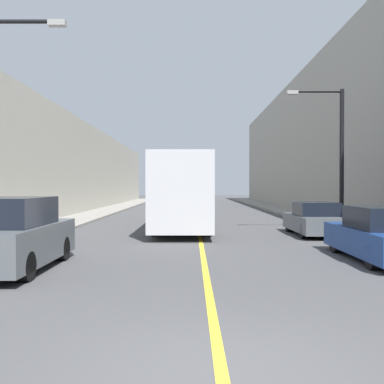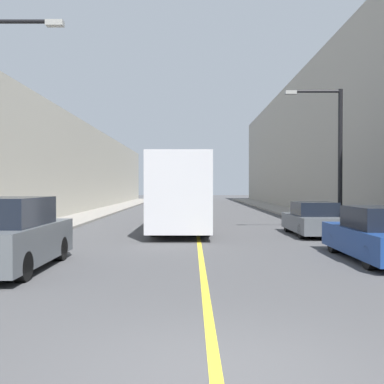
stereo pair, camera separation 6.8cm
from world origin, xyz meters
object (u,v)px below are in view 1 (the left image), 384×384
object	(u,v)px
bus	(182,191)
car_right_near	(378,236)
street_lamp_right	(335,148)
parked_suv_left	(9,236)
car_right_mid	(313,220)

from	to	relation	value
bus	car_right_near	bearing A→B (deg)	-60.28
street_lamp_right	car_right_near	bearing A→B (deg)	-98.68
parked_suv_left	street_lamp_right	distance (m)	14.63
bus	car_right_mid	distance (m)	6.91
parked_suv_left	car_right_mid	bearing A→B (deg)	39.09
car_right_near	street_lamp_right	world-z (taller)	street_lamp_right
bus	street_lamp_right	world-z (taller)	street_lamp_right
bus	parked_suv_left	xyz separation A→B (m)	(-4.17, -11.67, -1.01)
bus	car_right_mid	xyz separation A→B (m)	(5.78, -3.59, -1.22)
car_right_mid	street_lamp_right	size ratio (longest dim) A/B	0.69
street_lamp_right	car_right_mid	bearing A→B (deg)	-142.83
bus	car_right_mid	size ratio (longest dim) A/B	2.86
street_lamp_right	bus	bearing A→B (deg)	159.04
bus	car_right_near	size ratio (longest dim) A/B	2.66
parked_suv_left	car_right_mid	size ratio (longest dim) A/B	1.04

